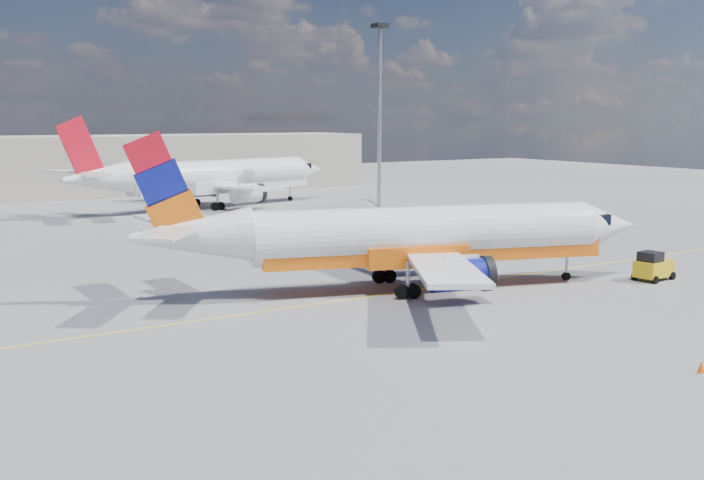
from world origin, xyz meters
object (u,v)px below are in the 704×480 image
gse_tug (653,266)px  traffic_cone (701,368)px  second_jet (212,177)px  main_jet (410,237)px

gse_tug → traffic_cone: 19.43m
second_jet → traffic_cone: second_jet is taller
main_jet → second_jet: size_ratio=0.91×
main_jet → gse_tug: main_jet is taller
second_jet → traffic_cone: bearing=-106.5°
main_jet → gse_tug: bearing=-4.8°
second_jet → traffic_cone: 67.55m
gse_tug → main_jet: bearing=151.1°
gse_tug → second_jet: bearing=91.8°
main_jet → traffic_cone: main_jet is taller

